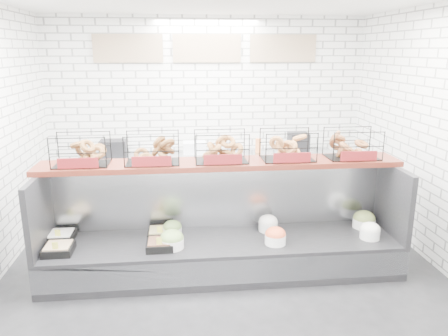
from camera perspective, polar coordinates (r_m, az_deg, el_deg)
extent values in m
plane|color=black|center=(4.94, 0.27, -14.93)|extent=(5.50, 5.50, 0.00)
cube|color=white|center=(7.08, -2.17, 7.23)|extent=(5.00, 0.02, 3.00)
cube|color=tan|center=(7.01, -12.43, 15.01)|extent=(1.05, 0.03, 0.42)
cube|color=tan|center=(6.99, -2.24, 15.34)|extent=(1.05, 0.03, 0.42)
cube|color=tan|center=(7.17, 7.73, 15.22)|extent=(1.05, 0.03, 0.42)
cube|color=black|center=(5.11, -0.10, -11.31)|extent=(4.00, 0.90, 0.40)
cube|color=#93969B|center=(4.72, 0.46, -13.43)|extent=(4.00, 0.03, 0.28)
cube|color=#93969B|center=(5.26, -0.57, -3.45)|extent=(4.00, 0.08, 0.80)
cube|color=black|center=(5.08, -22.92, -5.40)|extent=(0.06, 0.90, 0.80)
cube|color=black|center=(5.43, 21.09, -3.90)|extent=(0.06, 0.90, 0.80)
cube|color=black|center=(5.01, -20.79, -9.90)|extent=(0.30, 0.30, 0.08)
cube|color=tan|center=(5.00, -20.83, -9.54)|extent=(0.26, 0.26, 0.04)
cube|color=#DCDA4C|center=(4.88, -21.20, -9.46)|extent=(0.06, 0.01, 0.08)
cube|color=black|center=(5.32, -20.53, -8.40)|extent=(0.30, 0.30, 0.08)
cube|color=white|center=(5.30, -20.56, -8.06)|extent=(0.25, 0.25, 0.04)
cube|color=#DCDA4C|center=(5.19, -20.90, -7.94)|extent=(0.06, 0.01, 0.08)
cube|color=black|center=(4.84, -8.37, -9.91)|extent=(0.29, 0.29, 0.08)
cube|color=brown|center=(4.83, -8.39, -9.54)|extent=(0.25, 0.25, 0.04)
cube|color=#DCDA4C|center=(4.71, -8.46, -9.45)|extent=(0.06, 0.01, 0.08)
cube|color=black|center=(5.12, -8.32, -8.46)|extent=(0.29, 0.29, 0.08)
cube|color=tan|center=(5.11, -8.33, -8.10)|extent=(0.24, 0.24, 0.04)
cube|color=#DCDA4C|center=(5.00, -8.40, -7.97)|extent=(0.06, 0.01, 0.08)
cylinder|color=white|center=(4.83, -6.80, -9.70)|extent=(0.26, 0.26, 0.11)
ellipsoid|color=#73964C|center=(4.81, -6.82, -9.05)|extent=(0.26, 0.26, 0.18)
cylinder|color=white|center=(5.11, -6.74, -8.27)|extent=(0.22, 0.22, 0.11)
ellipsoid|color=olive|center=(5.09, -6.76, -7.65)|extent=(0.22, 0.22, 0.15)
cylinder|color=white|center=(4.93, 6.71, -9.20)|extent=(0.23, 0.23, 0.11)
ellipsoid|color=#E55930|center=(4.90, 6.73, -8.57)|extent=(0.23, 0.23, 0.16)
cylinder|color=white|center=(5.26, 5.78, -7.56)|extent=(0.23, 0.23, 0.11)
ellipsoid|color=white|center=(5.23, 5.80, -6.95)|extent=(0.22, 0.22, 0.16)
cylinder|color=white|center=(5.29, 18.51, -8.15)|extent=(0.23, 0.23, 0.11)
ellipsoid|color=white|center=(5.27, 18.56, -7.55)|extent=(0.22, 0.22, 0.15)
cylinder|color=white|center=(5.59, 17.79, -6.84)|extent=(0.27, 0.27, 0.11)
ellipsoid|color=olive|center=(5.56, 17.84, -6.27)|extent=(0.26, 0.26, 0.18)
cube|color=#44150E|center=(4.95, -0.37, 0.57)|extent=(4.10, 0.50, 0.06)
cube|color=black|center=(5.00, -18.16, 2.29)|extent=(0.60, 0.38, 0.34)
cube|color=maroon|center=(4.83, -18.54, 0.60)|extent=(0.42, 0.02, 0.11)
cube|color=black|center=(4.89, -9.35, 2.59)|extent=(0.60, 0.38, 0.34)
cube|color=maroon|center=(4.72, -9.43, 0.87)|extent=(0.42, 0.02, 0.11)
cube|color=black|center=(4.91, -0.38, 2.83)|extent=(0.60, 0.38, 0.34)
cube|color=maroon|center=(4.73, -0.13, 1.12)|extent=(0.42, 0.02, 0.11)
cube|color=black|center=(5.04, 8.34, 2.99)|extent=(0.60, 0.38, 0.34)
cube|color=maroon|center=(4.87, 8.88, 1.34)|extent=(0.42, 0.02, 0.11)
cube|color=black|center=(5.28, 16.45, 3.09)|extent=(0.60, 0.38, 0.34)
cube|color=maroon|center=(5.12, 17.20, 1.51)|extent=(0.42, 0.02, 0.11)
cube|color=#93969B|center=(7.00, -1.91, -1.68)|extent=(4.00, 0.60, 0.90)
cube|color=black|center=(6.93, -14.23, 2.56)|extent=(0.40, 0.30, 0.24)
cube|color=silver|center=(6.90, -3.89, 2.68)|extent=(0.35, 0.28, 0.18)
cylinder|color=orange|center=(6.96, 4.48, 2.95)|extent=(0.09, 0.09, 0.22)
cube|color=black|center=(7.09, 9.68, 3.34)|extent=(0.30, 0.30, 0.30)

